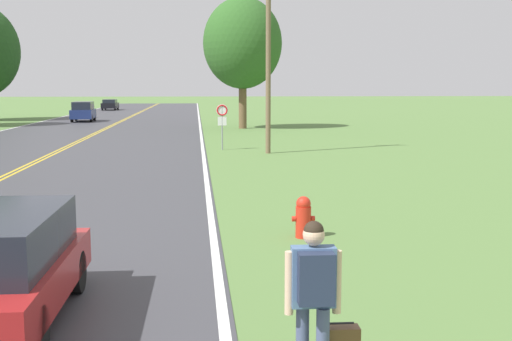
{
  "coord_description": "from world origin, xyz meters",
  "views": [
    {
      "loc": [
        6.81,
        -0.82,
        3.22
      ],
      "look_at": [
        8.23,
        14.24,
        1.22
      ],
      "focal_mm": 45.0,
      "sensor_mm": 36.0,
      "label": 1
    }
  ],
  "objects_px": {
    "car_dark_blue_van_mid_far": "(83,111)",
    "tree_far_back": "(243,43)",
    "traffic_sign": "(222,116)",
    "car_black_sedan_receding": "(110,104)",
    "fire_hydrant": "(303,217)",
    "hitchhiker_person": "(314,286)"
  },
  "relations": [
    {
      "from": "traffic_sign",
      "to": "tree_far_back",
      "type": "relative_size",
      "value": 0.23
    },
    {
      "from": "traffic_sign",
      "to": "hitchhiker_person",
      "type": "bearing_deg",
      "value": -90.23
    },
    {
      "from": "fire_hydrant",
      "to": "car_dark_blue_van_mid_far",
      "type": "bearing_deg",
      "value": 104.99
    },
    {
      "from": "fire_hydrant",
      "to": "car_dark_blue_van_mid_far",
      "type": "distance_m",
      "value": 48.19
    },
    {
      "from": "tree_far_back",
      "to": "car_dark_blue_van_mid_far",
      "type": "xyz_separation_m",
      "value": [
        -13.79,
        10.88,
        -5.45
      ]
    },
    {
      "from": "traffic_sign",
      "to": "car_dark_blue_van_mid_far",
      "type": "xyz_separation_m",
      "value": [
        -11.53,
        27.38,
        -0.79
      ]
    },
    {
      "from": "traffic_sign",
      "to": "tree_far_back",
      "type": "bearing_deg",
      "value": 82.22
    },
    {
      "from": "fire_hydrant",
      "to": "car_black_sedan_receding",
      "type": "bearing_deg",
      "value": 100.38
    },
    {
      "from": "fire_hydrant",
      "to": "traffic_sign",
      "type": "height_order",
      "value": "traffic_sign"
    },
    {
      "from": "car_black_sedan_receding",
      "to": "traffic_sign",
      "type": "bearing_deg",
      "value": -166.69
    },
    {
      "from": "traffic_sign",
      "to": "tree_far_back",
      "type": "height_order",
      "value": "tree_far_back"
    },
    {
      "from": "hitchhiker_person",
      "to": "car_black_sedan_receding",
      "type": "distance_m",
      "value": 82.61
    },
    {
      "from": "traffic_sign",
      "to": "tree_far_back",
      "type": "xyz_separation_m",
      "value": [
        2.25,
        16.5,
        4.67
      ]
    },
    {
      "from": "tree_far_back",
      "to": "car_black_sedan_receding",
      "type": "distance_m",
      "value": 42.37
    },
    {
      "from": "fire_hydrant",
      "to": "car_dark_blue_van_mid_far",
      "type": "height_order",
      "value": "car_dark_blue_van_mid_far"
    },
    {
      "from": "hitchhiker_person",
      "to": "traffic_sign",
      "type": "distance_m",
      "value": 25.93
    },
    {
      "from": "fire_hydrant",
      "to": "tree_far_back",
      "type": "xyz_separation_m",
      "value": [
        1.33,
        35.67,
        5.95
      ]
    },
    {
      "from": "car_dark_blue_van_mid_far",
      "to": "tree_far_back",
      "type": "bearing_deg",
      "value": -131.07
    },
    {
      "from": "tree_far_back",
      "to": "car_dark_blue_van_mid_far",
      "type": "distance_m",
      "value": 18.39
    },
    {
      "from": "fire_hydrant",
      "to": "traffic_sign",
      "type": "xyz_separation_m",
      "value": [
        -0.93,
        19.17,
        1.28
      ]
    },
    {
      "from": "tree_far_back",
      "to": "traffic_sign",
      "type": "bearing_deg",
      "value": -97.78
    },
    {
      "from": "traffic_sign",
      "to": "car_black_sedan_receding",
      "type": "xyz_separation_m",
      "value": [
        -12.78,
        55.71,
        -0.98
      ]
    }
  ]
}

